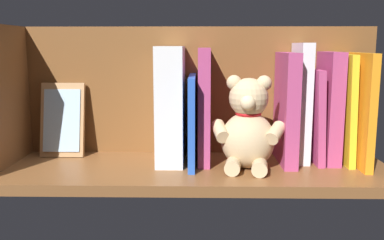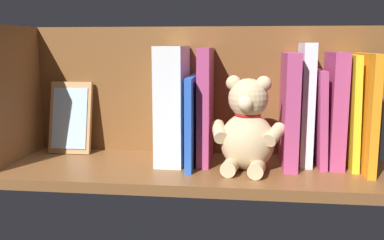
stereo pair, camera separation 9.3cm
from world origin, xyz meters
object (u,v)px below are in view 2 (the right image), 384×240
teddy_bear (247,129)px  book_0 (364,112)px  dictionary_thick_white (173,105)px  picture_frame_leaning (71,118)px

teddy_bear → book_0: bearing=-161.6°
dictionary_thick_white → picture_frame_leaning: size_ratio=1.49×
book_0 → dictionary_thick_white: 40.72cm
dictionary_thick_white → picture_frame_leaning: dictionary_thick_white is taller
dictionary_thick_white → picture_frame_leaning: bearing=-10.5°
book_0 → teddy_bear: (24.10, 4.16, -3.44)cm
teddy_bear → picture_frame_leaning: teddy_bear is taller
book_0 → dictionary_thick_white: size_ratio=0.95×
book_0 → dictionary_thick_white: (40.70, -1.23, 0.69)cm
picture_frame_leaning → teddy_bear: bearing=166.5°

